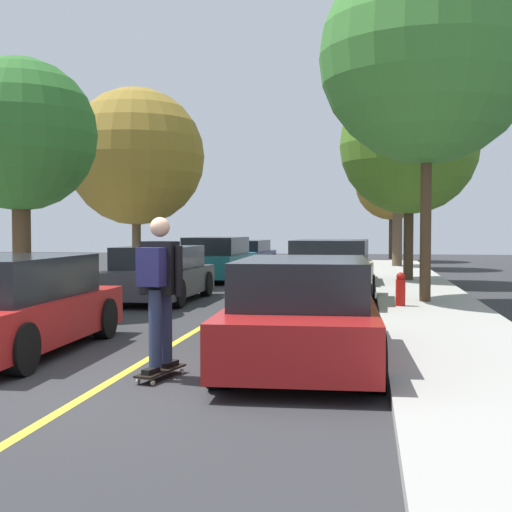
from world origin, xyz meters
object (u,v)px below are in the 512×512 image
(parked_car_left_far, at_px, (217,259))
(street_tree_right_far, at_px, (398,158))
(parked_car_right_near, at_px, (330,275))
(parked_car_right_far, at_px, (340,264))
(street_tree_left_near, at_px, (136,157))
(street_tree_right_nearest, at_px, (427,56))
(fire_hydrant, at_px, (401,289))
(parked_car_left_nearest, at_px, (7,305))
(parked_car_left_near, at_px, (158,274))
(street_tree_left_nearest, at_px, (20,136))
(street_tree_right_near, at_px, (409,145))
(parked_car_left_farthest, at_px, (246,255))
(skateboard, at_px, (161,371))
(street_tree_right_farthest, at_px, (392,184))
(parked_car_right_nearest, at_px, (303,313))
(skateboarder, at_px, (159,283))

(parked_car_left_far, bearing_deg, street_tree_right_far, 50.25)
(parked_car_right_near, bearing_deg, parked_car_right_far, 90.00)
(street_tree_left_near, xyz_separation_m, street_tree_right_nearest, (8.33, -4.80, 1.58))
(parked_car_left_far, bearing_deg, fire_hydrant, -54.51)
(parked_car_left_nearest, distance_m, parked_car_left_near, 7.03)
(street_tree_left_nearest, relative_size, street_tree_right_near, 0.80)
(parked_car_left_farthest, bearing_deg, parked_car_left_nearest, -90.00)
(parked_car_right_near, bearing_deg, street_tree_left_near, 141.48)
(skateboard, bearing_deg, parked_car_left_far, 99.98)
(parked_car_left_far, height_order, parked_car_right_far, parked_car_left_far)
(parked_car_left_farthest, xyz_separation_m, street_tree_right_farthest, (6.25, 8.68, 3.48))
(parked_car_right_nearest, xyz_separation_m, street_tree_right_nearest, (2.08, 6.79, 4.86))
(street_tree_right_farthest, relative_size, skateboarder, 3.31)
(street_tree_right_far, bearing_deg, parked_car_right_nearest, -95.61)
(street_tree_left_near, relative_size, skateboarder, 3.33)
(parked_car_left_farthest, distance_m, street_tree_right_nearest, 14.89)
(parked_car_left_nearest, height_order, parked_car_left_far, parked_car_left_far)
(fire_hydrant, bearing_deg, parked_car_left_far, 125.49)
(street_tree_left_near, xyz_separation_m, fire_hydrant, (7.75, -5.85, -3.47))
(street_tree_right_far, bearing_deg, parked_car_left_near, -113.96)
(parked_car_left_near, distance_m, parked_car_left_farthest, 12.24)
(parked_car_left_farthest, height_order, street_tree_right_nearest, street_tree_right_nearest)
(parked_car_left_far, relative_size, parked_car_right_near, 1.07)
(parked_car_right_near, height_order, street_tree_right_near, street_tree_right_near)
(parked_car_left_near, height_order, street_tree_right_far, street_tree_right_far)
(skateboard, relative_size, skateboarder, 0.49)
(parked_car_left_near, relative_size, street_tree_right_farthest, 0.69)
(street_tree_right_farthest, distance_m, fire_hydrant, 22.62)
(parked_car_left_near, height_order, street_tree_right_nearest, street_tree_right_nearest)
(parked_car_right_near, bearing_deg, street_tree_right_farthest, 84.46)
(skateboarder, bearing_deg, parked_car_left_nearest, 154.19)
(parked_car_left_near, bearing_deg, parked_car_right_far, 51.18)
(street_tree_right_far, bearing_deg, parked_car_right_far, -103.18)
(parked_car_right_nearest, relative_size, skateboard, 5.07)
(parked_car_left_nearest, relative_size, skateboarder, 2.38)
(parked_car_right_nearest, bearing_deg, parked_car_left_far, 106.94)
(parked_car_left_nearest, height_order, street_tree_right_farthest, street_tree_right_farthest)
(parked_car_left_far, bearing_deg, parked_car_right_nearest, -73.06)
(fire_hydrant, xyz_separation_m, skateboard, (-3.06, -6.86, -0.40))
(street_tree_right_near, bearing_deg, parked_car_left_nearest, -115.66)
(street_tree_left_near, height_order, skateboard, street_tree_left_near)
(parked_car_left_near, xyz_separation_m, skateboard, (2.60, -8.26, -0.56))
(street_tree_right_farthest, bearing_deg, street_tree_right_near, -90.00)
(parked_car_right_far, bearing_deg, street_tree_left_near, -173.31)
(parked_car_left_nearest, relative_size, street_tree_left_nearest, 0.83)
(parked_car_left_farthest, bearing_deg, street_tree_left_nearest, -97.93)
(street_tree_left_near, bearing_deg, parked_car_left_farthest, 75.03)
(fire_hydrant, relative_size, skateboarder, 0.39)
(street_tree_right_nearest, bearing_deg, skateboarder, -114.72)
(street_tree_left_near, xyz_separation_m, skateboard, (4.69, -12.71, -3.87))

